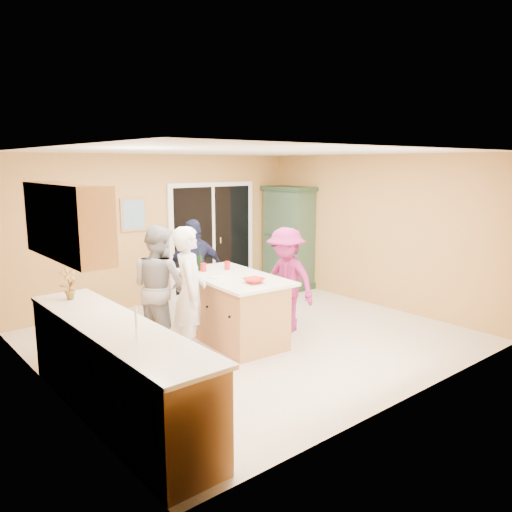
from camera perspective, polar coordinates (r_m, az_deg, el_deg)
floor at (r=7.21m, az=-0.41°, el=-9.27°), size 5.50×5.50×0.00m
ceiling at (r=6.79m, az=-0.44°, el=11.85°), size 5.50×5.00×0.10m
wall_back at (r=8.94m, az=-10.64°, el=2.99°), size 5.50×0.10×2.60m
wall_front at (r=5.23m, az=17.20°, el=-2.58°), size 5.50×0.10×2.60m
wall_left at (r=5.60m, az=-22.80°, el=-2.09°), size 0.10×5.00×2.60m
wall_right at (r=8.86m, az=13.48°, el=2.82°), size 0.10×5.00×2.60m
left_cabinet_run at (r=5.00m, az=-15.05°, el=-13.18°), size 0.65×3.05×1.24m
upper_cabinets at (r=5.37m, az=-20.82°, el=3.77°), size 0.35×1.60×0.75m
sliding_door at (r=9.49m, az=-4.94°, el=2.04°), size 1.90×0.07×2.10m
framed_picture at (r=8.63m, az=-13.83°, el=4.61°), size 0.46×0.04×0.56m
kitchen_island at (r=6.98m, az=-2.64°, el=-6.20°), size 1.09×1.83×0.93m
green_hutch at (r=9.97m, az=3.75°, el=2.03°), size 0.57×1.09×2.00m
woman_white at (r=6.32m, az=-7.57°, el=-4.23°), size 0.67×0.74×1.69m
woman_grey at (r=6.76m, az=-11.01°, el=-3.48°), size 0.81×0.94×1.66m
woman_navy at (r=7.79m, az=-6.94°, el=-1.70°), size 1.00×0.57×1.61m
woman_magenta at (r=7.31m, az=3.45°, el=-2.74°), size 0.69×1.05×1.54m
serving_bowl at (r=6.43m, az=-0.25°, el=-2.81°), size 0.26×0.26×0.06m
tulip_vase at (r=5.94m, az=-20.60°, el=-2.96°), size 0.22×0.17×0.37m
tumbler_near at (r=7.14m, az=-6.03°, el=-1.29°), size 0.10×0.10×0.12m
tumbler_far at (r=7.24m, az=-3.32°, el=-1.09°), size 0.09×0.09×0.12m
wine_bottle at (r=7.19m, az=-6.40°, el=-0.74°), size 0.07×0.07×0.30m
white_plate at (r=6.74m, az=-4.40°, el=-2.41°), size 0.28×0.28×0.02m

